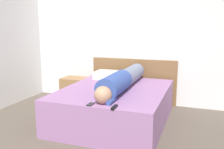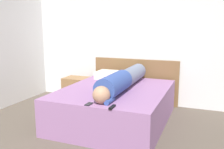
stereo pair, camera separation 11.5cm
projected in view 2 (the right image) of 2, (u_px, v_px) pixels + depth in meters
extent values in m
cube|color=white|center=(136.00, 37.00, 4.82)|extent=(5.51, 0.06, 2.60)
cube|color=#936699|center=(115.00, 105.00, 3.96)|extent=(1.57, 1.94, 0.54)
cube|color=brown|center=(135.00, 81.00, 4.92)|extent=(1.69, 0.04, 0.87)
cube|color=olive|center=(77.00, 90.00, 4.92)|extent=(0.46, 0.38, 0.51)
sphere|color=tan|center=(101.00, 95.00, 3.12)|extent=(0.23, 0.23, 0.23)
cylinder|color=#334C99|center=(114.00, 84.00, 3.52)|extent=(0.30, 0.75, 0.30)
cylinder|color=slate|center=(131.00, 75.00, 4.27)|extent=(0.28, 0.89, 0.28)
cylinder|color=#334C99|center=(110.00, 101.00, 3.15)|extent=(0.07, 0.22, 0.07)
cube|color=silver|center=(113.00, 75.00, 4.63)|extent=(0.60, 0.39, 0.14)
cube|color=black|center=(112.00, 107.00, 2.97)|extent=(0.04, 0.15, 0.02)
cube|color=black|center=(89.00, 104.00, 3.10)|extent=(0.06, 0.13, 0.01)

